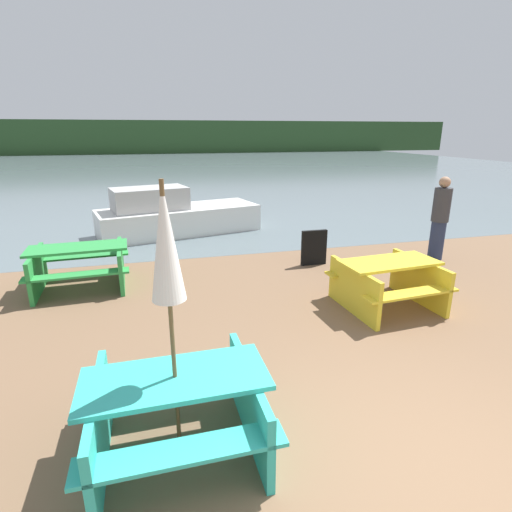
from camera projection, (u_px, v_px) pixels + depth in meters
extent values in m
plane|color=brown|center=(451.00, 491.00, 3.17)|extent=(60.00, 60.00, 0.00)
cube|color=slate|center=(177.00, 166.00, 32.35)|extent=(60.00, 50.00, 0.00)
cube|color=#284723|center=(165.00, 137.00, 50.22)|extent=(80.00, 1.60, 4.00)
cube|color=#33B7A8|center=(175.00, 379.00, 3.38)|extent=(1.58, 0.72, 0.04)
cube|color=#33B7A8|center=(183.00, 452.00, 2.96)|extent=(1.58, 0.30, 0.04)
cube|color=#33B7A8|center=(173.00, 370.00, 3.97)|extent=(1.58, 0.30, 0.04)
cube|color=#33B7A8|center=(99.00, 429.00, 3.33)|extent=(0.09, 1.38, 0.70)
cube|color=#33B7A8|center=(249.00, 403.00, 3.66)|extent=(0.09, 1.38, 0.70)
cube|color=yellow|center=(390.00, 262.00, 6.27)|extent=(1.57, 0.81, 0.04)
cube|color=yellow|center=(411.00, 293.00, 5.87)|extent=(1.54, 0.39, 0.04)
cube|color=yellow|center=(368.00, 270.00, 6.86)|extent=(1.54, 0.39, 0.04)
cube|color=yellow|center=(353.00, 290.00, 6.20)|extent=(0.17, 1.38, 0.73)
cube|color=yellow|center=(419.00, 281.00, 6.58)|extent=(0.17, 1.38, 0.73)
cube|color=green|center=(77.00, 248.00, 7.07)|extent=(1.72, 0.79, 0.04)
cube|color=green|center=(77.00, 275.00, 6.67)|extent=(1.69, 0.38, 0.04)
cube|color=green|center=(83.00, 256.00, 7.67)|extent=(1.69, 0.38, 0.04)
cube|color=green|center=(37.00, 272.00, 6.98)|extent=(0.15, 1.38, 0.73)
cube|color=green|center=(121.00, 265.00, 7.39)|extent=(0.15, 1.38, 0.73)
cylinder|color=brown|center=(172.00, 328.00, 3.24)|extent=(0.04, 0.04, 2.40)
cone|color=white|center=(166.00, 242.00, 3.02)|extent=(0.27, 0.27, 0.95)
cube|color=silver|center=(180.00, 220.00, 11.10)|extent=(4.56, 2.49, 0.72)
cube|color=#B2B2B2|center=(150.00, 199.00, 10.55)|extent=(2.10, 1.48, 0.59)
cylinder|color=#283351|center=(437.00, 240.00, 8.80)|extent=(0.31, 0.31, 0.85)
cylinder|color=#38383D|center=(442.00, 205.00, 8.57)|extent=(0.36, 0.36, 0.73)
sphere|color=tan|center=(445.00, 182.00, 8.42)|extent=(0.24, 0.24, 0.24)
cube|color=black|center=(314.00, 248.00, 8.42)|extent=(0.55, 0.08, 0.75)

